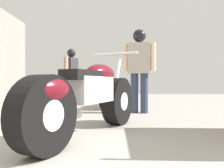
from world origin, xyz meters
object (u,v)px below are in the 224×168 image
object	(u,v)px
motorcycle_maroon_cruiser	(89,98)
mechanic_in_blue	(139,63)
motorcycle_black_naked	(113,94)
mechanic_with_helmet	(71,71)

from	to	relation	value
motorcycle_maroon_cruiser	mechanic_in_blue	xyz separation A→B (m)	(0.81, 2.04, 0.58)
motorcycle_black_naked	motorcycle_maroon_cruiser	bearing A→B (deg)	-94.42
motorcycle_maroon_cruiser	mechanic_in_blue	size ratio (longest dim) A/B	1.25
motorcycle_black_naked	mechanic_with_helmet	xyz separation A→B (m)	(-1.25, 0.93, 0.64)
motorcycle_maroon_cruiser	motorcycle_black_naked	world-z (taller)	motorcycle_maroon_cruiser
motorcycle_maroon_cruiser	mechanic_with_helmet	xyz separation A→B (m)	(-1.00, 4.11, 0.53)
motorcycle_maroon_cruiser	mechanic_in_blue	distance (m)	2.27
mechanic_in_blue	mechanic_with_helmet	bearing A→B (deg)	131.22
motorcycle_black_naked	mechanic_with_helmet	distance (m)	1.69
mechanic_in_blue	motorcycle_maroon_cruiser	bearing A→B (deg)	-111.61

